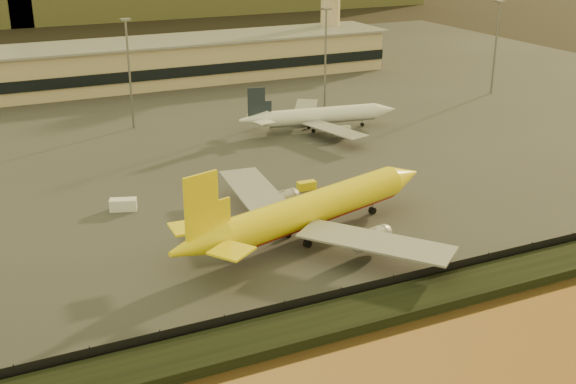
# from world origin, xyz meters

# --- Properties ---
(ground) EXTENTS (900.00, 900.00, 0.00)m
(ground) POSITION_xyz_m (0.00, 0.00, 0.00)
(ground) COLOR black
(ground) RESTS_ON ground
(embankment) EXTENTS (320.00, 7.00, 1.40)m
(embankment) POSITION_xyz_m (0.00, -17.00, 0.70)
(embankment) COLOR black
(embankment) RESTS_ON ground
(tarmac) EXTENTS (320.00, 220.00, 0.20)m
(tarmac) POSITION_xyz_m (0.00, 95.00, 0.10)
(tarmac) COLOR #2D2D2D
(tarmac) RESTS_ON ground
(perimeter_fence) EXTENTS (300.00, 0.05, 2.20)m
(perimeter_fence) POSITION_xyz_m (0.00, -13.00, 1.30)
(perimeter_fence) COLOR black
(perimeter_fence) RESTS_ON tarmac
(terminal_building) EXTENTS (202.00, 25.00, 12.60)m
(terminal_building) POSITION_xyz_m (-14.52, 125.55, 6.25)
(terminal_building) COLOR tan
(terminal_building) RESTS_ON tarmac
(apron_light_masts) EXTENTS (152.20, 12.20, 25.40)m
(apron_light_masts) POSITION_xyz_m (15.00, 75.00, 15.70)
(apron_light_masts) COLOR slate
(apron_light_masts) RESTS_ON tarmac
(dhl_cargo_jet) EXTENTS (50.29, 48.10, 15.27)m
(dhl_cargo_jet) POSITION_xyz_m (-0.25, 7.05, 4.76)
(dhl_cargo_jet) COLOR yellow
(dhl_cargo_jet) RESTS_ON tarmac
(white_narrowbody_jet) EXTENTS (38.46, 37.20, 11.06)m
(white_narrowbody_jet) POSITION_xyz_m (28.99, 59.84, 3.50)
(white_narrowbody_jet) COLOR silver
(white_narrowbody_jet) RESTS_ON tarmac
(gse_vehicle_yellow) EXTENTS (3.47, 1.66, 1.54)m
(gse_vehicle_yellow) POSITION_xyz_m (8.64, 26.02, 0.97)
(gse_vehicle_yellow) COLOR yellow
(gse_vehicle_yellow) RESTS_ON tarmac
(gse_vehicle_white) EXTENTS (4.90, 3.38, 2.02)m
(gse_vehicle_white) POSITION_xyz_m (-24.09, 30.52, 1.21)
(gse_vehicle_white) COLOR silver
(gse_vehicle_white) RESTS_ON tarmac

